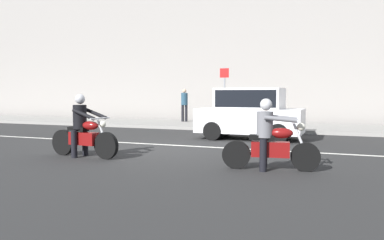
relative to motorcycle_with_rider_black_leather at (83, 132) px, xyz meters
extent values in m
plane|color=#272727|center=(1.32, 1.99, -0.65)|extent=(80.00, 80.00, 0.00)
cube|color=gray|center=(1.32, 9.99, -0.58)|extent=(40.00, 4.40, 0.14)
cube|color=gray|center=(1.32, 13.39, 4.55)|extent=(40.00, 1.40, 10.40)
cube|color=silver|center=(1.20, 2.89, -0.64)|extent=(18.00, 0.14, 0.01)
cylinder|color=black|center=(0.72, -0.07, -0.32)|extent=(0.67, 0.18, 0.67)
cylinder|color=black|center=(-0.69, 0.06, -0.32)|extent=(0.67, 0.18, 0.67)
cylinder|color=silver|center=(0.60, -0.06, 0.02)|extent=(0.34, 0.09, 0.73)
cube|color=maroon|center=(0.02, 0.00, -0.18)|extent=(0.80, 0.35, 0.32)
ellipsoid|color=maroon|center=(0.23, -0.02, 0.16)|extent=(0.50, 0.28, 0.22)
cube|color=black|center=(-0.16, 0.01, 0.06)|extent=(0.54, 0.29, 0.10)
cylinder|color=silver|center=(0.54, -0.05, 0.35)|extent=(0.10, 0.70, 0.04)
sphere|color=silver|center=(0.62, -0.06, 0.21)|extent=(0.17, 0.17, 0.17)
cylinder|color=silver|center=(-0.27, 0.18, -0.30)|extent=(0.70, 0.13, 0.07)
cylinder|color=black|center=(-0.14, -0.19, -0.30)|extent=(0.16, 0.16, 0.69)
cylinder|color=black|center=(-0.11, 0.21, -0.30)|extent=(0.16, 0.16, 0.69)
cylinder|color=black|center=(-0.10, 0.01, 0.37)|extent=(0.37, 0.37, 0.61)
cylinder|color=black|center=(0.20, -0.24, 0.45)|extent=(0.68, 0.15, 0.29)
cylinder|color=black|center=(0.24, 0.20, 0.45)|extent=(0.68, 0.15, 0.29)
sphere|color=tan|center=(-0.08, 0.01, 0.79)|extent=(0.20, 0.20, 0.20)
sphere|color=#B7B7BC|center=(-0.08, 0.01, 0.82)|extent=(0.25, 0.25, 0.25)
cylinder|color=black|center=(5.42, 0.15, -0.35)|extent=(0.61, 0.22, 0.60)
cylinder|color=black|center=(4.01, -0.08, -0.35)|extent=(0.61, 0.22, 0.60)
cylinder|color=silver|center=(5.30, 0.13, 0.03)|extent=(0.38, 0.12, 0.82)
cube|color=maroon|center=(4.71, 0.04, -0.21)|extent=(0.82, 0.40, 0.32)
ellipsoid|color=maroon|center=(4.93, 0.07, 0.14)|extent=(0.51, 0.31, 0.22)
cube|color=black|center=(4.53, 0.01, 0.04)|extent=(0.55, 0.32, 0.10)
cylinder|color=silver|center=(5.24, 0.12, 0.41)|extent=(0.15, 0.70, 0.04)
sphere|color=silver|center=(5.32, 0.14, 0.27)|extent=(0.17, 0.17, 0.17)
cylinder|color=silver|center=(4.39, 0.15, -0.33)|extent=(0.70, 0.18, 0.07)
cylinder|color=black|center=(4.61, -0.18, -0.32)|extent=(0.17, 0.17, 0.67)
cylinder|color=black|center=(4.54, 0.21, -0.32)|extent=(0.17, 0.17, 0.67)
cylinder|color=slate|center=(4.59, 0.02, 0.31)|extent=(0.39, 0.39, 0.54)
cylinder|color=slate|center=(4.95, -0.15, 0.44)|extent=(0.67, 0.19, 0.15)
cylinder|color=slate|center=(4.88, 0.29, 0.44)|extent=(0.67, 0.19, 0.15)
sphere|color=tan|center=(4.61, 0.02, 0.70)|extent=(0.20, 0.20, 0.20)
sphere|color=#B7B7BC|center=(4.61, 0.02, 0.73)|extent=(0.25, 0.25, 0.25)
cube|color=silver|center=(3.03, 5.37, 0.01)|extent=(3.63, 1.70, 0.84)
cube|color=silver|center=(3.03, 5.37, 0.79)|extent=(2.25, 1.56, 0.72)
cube|color=black|center=(3.03, 5.37, 0.79)|extent=(2.07, 1.59, 0.58)
cylinder|color=black|center=(4.15, 5.37, -0.33)|extent=(0.64, 1.76, 0.64)
cylinder|color=black|center=(1.91, 5.37, -0.33)|extent=(0.64, 1.76, 0.64)
cylinder|color=gray|center=(0.74, 9.86, 0.84)|extent=(0.08, 0.08, 2.69)
cube|color=red|center=(0.74, 9.83, 1.93)|extent=(0.44, 0.03, 0.44)
cylinder|color=black|center=(-1.80, 10.72, -0.08)|extent=(0.14, 0.14, 0.87)
cylinder|color=black|center=(-1.60, 10.72, -0.08)|extent=(0.14, 0.14, 0.87)
cylinder|color=#234256|center=(-1.70, 10.72, 0.67)|extent=(0.34, 0.34, 0.63)
sphere|color=tan|center=(-1.70, 10.72, 1.09)|extent=(0.21, 0.21, 0.21)
camera|label=1|loc=(6.18, -8.16, 0.96)|focal=36.68mm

